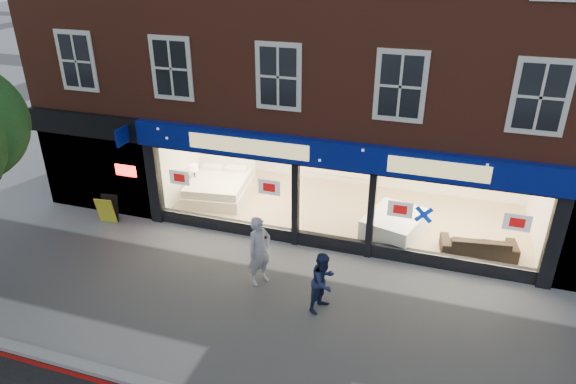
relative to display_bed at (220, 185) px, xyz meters
The scene contains 9 objects.
ground 6.64m from the display_bed, 49.31° to the right, with size 120.00×120.00×0.00m, color gray.
showroom_floor 4.34m from the display_bed, ahead, with size 11.00×4.50×0.10m, color tan.
display_bed is the anchor object (origin of this frame).
bedside_table 0.82m from the display_bed, 164.48° to the right, with size 0.45×0.45×0.55m, color brown.
mattress_stack 5.99m from the display_bed, ahead, with size 1.86×2.12×0.71m.
sofa 8.32m from the display_bed, ahead, with size 2.00×0.78×0.58m, color black.
a_board 3.64m from the display_bed, 135.24° to the right, with size 0.57×0.37×0.87m, color yellow.
pedestrian_grey 5.01m from the display_bed, 53.59° to the right, with size 0.67×0.44×1.84m, color #A0A1A7.
pedestrian_blue 6.58m from the display_bed, 43.78° to the right, with size 0.73×0.57×1.50m, color #182143.
Camera 1 is at (2.65, -9.03, 7.85)m, focal length 32.00 mm.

